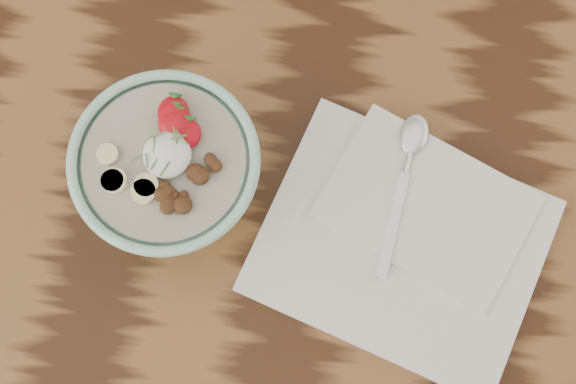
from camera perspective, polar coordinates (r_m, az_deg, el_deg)
name	(u,v)px	position (r cm, az deg, el deg)	size (l,w,h in cm)	color
table	(131,204)	(98.97, -11.12, -0.82)	(160.00, 90.00, 75.00)	#331B0C
breakfast_bowl	(170,171)	(82.68, -8.42, 1.50)	(19.01, 19.01, 12.47)	#9FD6BB
napkin	(407,237)	(87.00, 8.43, -3.21)	(34.50, 30.76, 1.78)	white
spoon	(409,157)	(87.62, 8.59, 2.50)	(4.36, 18.68, 0.97)	silver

